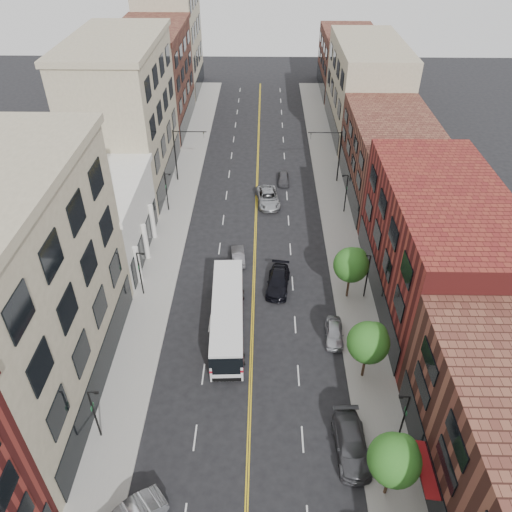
# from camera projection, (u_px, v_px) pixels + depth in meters

# --- Properties ---
(sidewalk_left) EXTENTS (4.00, 110.00, 0.15)m
(sidewalk_left) POSITION_uv_depth(u_px,v_px,m) (171.00, 233.00, 58.75)
(sidewalk_left) COLOR gray
(sidewalk_left) RESTS_ON ground
(sidewalk_right) EXTENTS (4.00, 110.00, 0.15)m
(sidewalk_right) POSITION_uv_depth(u_px,v_px,m) (341.00, 234.00, 58.47)
(sidewalk_right) COLOR gray
(sidewalk_right) RESTS_ON ground
(bldg_l_tanoffice) EXTENTS (10.00, 22.00, 18.00)m
(bldg_l_tanoffice) POSITION_uv_depth(u_px,v_px,m) (14.00, 300.00, 35.89)
(bldg_l_tanoffice) COLOR gray
(bldg_l_tanoffice) RESTS_ON ground
(bldg_l_white) EXTENTS (10.00, 14.00, 8.00)m
(bldg_l_white) POSITION_uv_depth(u_px,v_px,m) (96.00, 222.00, 53.29)
(bldg_l_white) COLOR silver
(bldg_l_white) RESTS_ON ground
(bldg_l_far_a) EXTENTS (10.00, 20.00, 18.00)m
(bldg_l_far_a) POSITION_uv_depth(u_px,v_px,m) (125.00, 118.00, 63.90)
(bldg_l_far_a) COLOR gray
(bldg_l_far_a) RESTS_ON ground
(bldg_l_far_b) EXTENTS (10.00, 20.00, 15.00)m
(bldg_l_far_b) POSITION_uv_depth(u_px,v_px,m) (154.00, 80.00, 80.81)
(bldg_l_far_b) COLOR #572B22
(bldg_l_far_b) RESTS_ON ground
(bldg_l_far_c) EXTENTS (10.00, 16.00, 20.00)m
(bldg_l_far_c) POSITION_uv_depth(u_px,v_px,m) (170.00, 36.00, 93.72)
(bldg_l_far_c) COLOR gray
(bldg_l_far_c) RESTS_ON ground
(bldg_r_mid) EXTENTS (10.00, 22.00, 12.00)m
(bldg_r_mid) POSITION_uv_depth(u_px,v_px,m) (437.00, 249.00, 46.02)
(bldg_r_mid) COLOR maroon
(bldg_r_mid) RESTS_ON ground
(bldg_r_far_a) EXTENTS (10.00, 20.00, 10.00)m
(bldg_r_far_a) POSITION_uv_depth(u_px,v_px,m) (390.00, 158.00, 63.42)
(bldg_r_far_a) COLOR #572B22
(bldg_r_far_a) RESTS_ON ground
(bldg_r_far_b) EXTENTS (10.00, 22.00, 14.00)m
(bldg_r_far_b) POSITION_uv_depth(u_px,v_px,m) (366.00, 88.00, 79.04)
(bldg_r_far_b) COLOR gray
(bldg_r_far_b) RESTS_ON ground
(bldg_r_far_c) EXTENTS (10.00, 18.00, 11.00)m
(bldg_r_far_c) POSITION_uv_depth(u_px,v_px,m) (348.00, 62.00, 95.94)
(bldg_r_far_c) COLOR #572B22
(bldg_r_far_c) RESTS_ON ground
(tree_r_1) EXTENTS (3.40, 3.40, 5.59)m
(tree_r_1) POSITION_uv_depth(u_px,v_px,m) (396.00, 458.00, 31.29)
(tree_r_1) COLOR black
(tree_r_1) RESTS_ON sidewalk_right
(tree_r_2) EXTENTS (3.40, 3.40, 5.59)m
(tree_r_2) POSITION_uv_depth(u_px,v_px,m) (369.00, 341.00, 39.30)
(tree_r_2) COLOR black
(tree_r_2) RESTS_ON sidewalk_right
(tree_r_3) EXTENTS (3.40, 3.40, 5.59)m
(tree_r_3) POSITION_uv_depth(u_px,v_px,m) (352.00, 264.00, 47.30)
(tree_r_3) COLOR black
(tree_r_3) RESTS_ON sidewalk_right
(lamp_l_1) EXTENTS (0.81, 0.55, 5.05)m
(lamp_l_1) POSITION_uv_depth(u_px,v_px,m) (94.00, 412.00, 35.41)
(lamp_l_1) COLOR black
(lamp_l_1) RESTS_ON sidewalk_left
(lamp_l_2) EXTENTS (0.81, 0.55, 5.05)m
(lamp_l_2) POSITION_uv_depth(u_px,v_px,m) (140.00, 271.00, 48.22)
(lamp_l_2) COLOR black
(lamp_l_2) RESTS_ON sidewalk_left
(lamp_l_3) EXTENTS (0.81, 0.55, 5.05)m
(lamp_l_3) POSITION_uv_depth(u_px,v_px,m) (167.00, 190.00, 61.03)
(lamp_l_3) COLOR black
(lamp_l_3) RESTS_ON sidewalk_left
(lamp_r_1) EXTENTS (0.81, 0.55, 5.05)m
(lamp_r_1) POSITION_uv_depth(u_px,v_px,m) (404.00, 416.00, 35.11)
(lamp_r_1) COLOR black
(lamp_r_1) RESTS_ON sidewalk_right
(lamp_r_2) EXTENTS (0.81, 0.55, 5.05)m
(lamp_r_2) POSITION_uv_depth(u_px,v_px,m) (367.00, 274.00, 47.92)
(lamp_r_2) COLOR black
(lamp_r_2) RESTS_ON sidewalk_right
(lamp_r_3) EXTENTS (0.81, 0.55, 5.05)m
(lamp_r_3) POSITION_uv_depth(u_px,v_px,m) (346.00, 192.00, 60.72)
(lamp_r_3) COLOR black
(lamp_r_3) RESTS_ON sidewalk_right
(signal_mast_left) EXTENTS (4.49, 0.18, 7.20)m
(signal_mast_left) POSITION_uv_depth(u_px,v_px,m) (180.00, 149.00, 66.42)
(signal_mast_left) COLOR black
(signal_mast_left) RESTS_ON sidewalk_left
(signal_mast_right) EXTENTS (4.49, 0.18, 7.20)m
(signal_mast_right) POSITION_uv_depth(u_px,v_px,m) (334.00, 151.00, 66.13)
(signal_mast_right) COLOR black
(signal_mast_right) RESTS_ON sidewalk_right
(city_bus) EXTENTS (3.47, 12.72, 3.24)m
(city_bus) POSITION_uv_depth(u_px,v_px,m) (228.00, 314.00, 45.01)
(city_bus) COLOR silver
(city_bus) RESTS_ON ground
(car_parked_mid) EXTENTS (2.55, 5.73, 1.63)m
(car_parked_mid) POSITION_uv_depth(u_px,v_px,m) (351.00, 444.00, 35.75)
(car_parked_mid) COLOR #434347
(car_parked_mid) RESTS_ON ground
(car_parked_far) EXTENTS (1.85, 4.04, 1.34)m
(car_parked_far) POSITION_uv_depth(u_px,v_px,m) (334.00, 333.00, 44.82)
(car_parked_far) COLOR #B3B4BB
(car_parked_far) RESTS_ON ground
(car_lane_behind) EXTENTS (1.75, 4.01, 1.28)m
(car_lane_behind) POSITION_uv_depth(u_px,v_px,m) (238.00, 256.00, 54.18)
(car_lane_behind) COLOR #525156
(car_lane_behind) RESTS_ON ground
(car_lane_a) EXTENTS (2.76, 5.51, 1.54)m
(car_lane_a) POSITION_uv_depth(u_px,v_px,m) (278.00, 281.00, 50.45)
(car_lane_a) COLOR black
(car_lane_a) RESTS_ON ground
(car_lane_b) EXTENTS (3.39, 6.17, 1.64)m
(car_lane_b) POSITION_uv_depth(u_px,v_px,m) (268.00, 198.00, 63.81)
(car_lane_b) COLOR #9DA0A4
(car_lane_b) RESTS_ON ground
(car_lane_c) EXTENTS (1.58, 3.76, 1.27)m
(car_lane_c) POSITION_uv_depth(u_px,v_px,m) (283.00, 178.00, 68.37)
(car_lane_c) COLOR #434247
(car_lane_c) RESTS_ON ground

